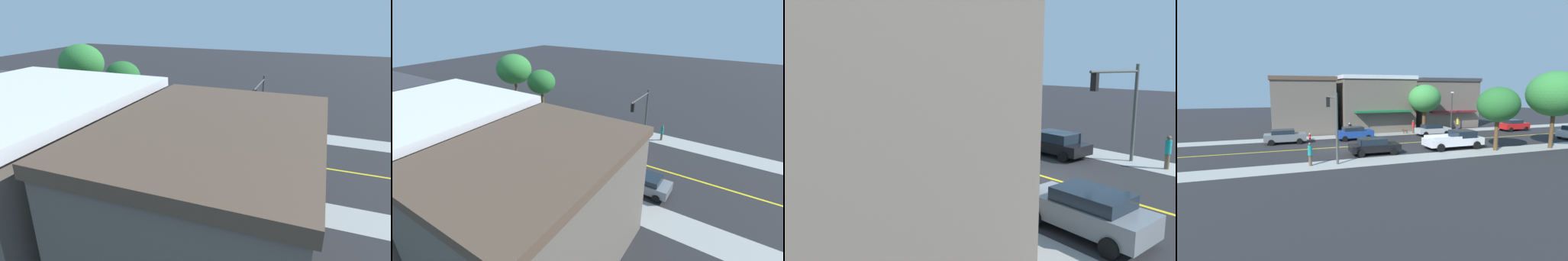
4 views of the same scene
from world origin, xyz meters
The scene contains 23 objects.
ground_plane centered at (0.00, 0.00, 0.00)m, with size 140.00×140.00×0.00m, color #262628.
sidewalk_left centered at (-6.41, 0.00, 0.00)m, with size 2.63×126.00×0.01m, color #9E9E99.
sidewalk_right centered at (6.41, 0.00, 0.00)m, with size 2.63×126.00×0.01m, color #9E9E99.
road_centerline_stripe centered at (0.00, 0.00, 0.00)m, with size 0.20×126.00×0.00m, color yellow.
street_tree_left_near centered at (-6.31, 13.40, 4.64)m, with size 4.38×4.38×6.54m.
street_tree_right_corner centered at (6.13, 14.52, 4.44)m, with size 3.92×3.92×6.14m.
street_tree_left_far centered at (6.93, 20.63, 5.45)m, with size 5.25×5.25×7.70m.
fire_hydrant centered at (-5.55, -2.15, 0.37)m, with size 0.44×0.24×0.75m.
parking_meter centered at (-5.86, 5.35, 0.90)m, with size 0.12×0.18×1.36m.
traffic_light_mast centered at (4.87, -1.10, 3.80)m, with size 4.70×0.32×5.65m.
street_lamp centered at (-6.07, 17.58, 3.50)m, with size 0.70×0.36×5.55m.
red_sedan_left_curb centered at (-3.74, 26.49, 0.83)m, with size 2.03×4.31×1.58m.
grey_sedan_left_curb centered at (-3.85, -4.98, 0.81)m, with size 2.04×4.40×1.53m.
white_sedan_right_curb centered at (3.89, 28.21, 0.83)m, with size 2.22×4.32×1.59m.
silver_sedan_left_curb centered at (-3.77, 13.30, 0.75)m, with size 2.00×4.48×1.40m.
blue_sedan_left_curb centered at (-3.74, 2.86, 0.81)m, with size 2.07×4.35×1.52m.
black_sedan_right_curb centered at (3.97, 2.74, 0.78)m, with size 2.11×4.61×1.50m.
white_pickup_truck centered at (4.09, 11.30, 0.90)m, with size 2.37×6.03×1.79m.
pedestrian_black_shirt centered at (-7.39, 3.14, 0.83)m, with size 0.33×0.33×1.57m.
pedestrian_yellow_shirt centered at (-7.11, 19.36, 0.93)m, with size 0.39×0.39×1.78m.
pedestrian_red_shirt centered at (-6.02, 11.63, 0.94)m, with size 0.37×0.37×1.78m.
pedestrian_teal_shirt centered at (6.21, -3.21, 0.99)m, with size 0.33×0.33×1.85m.
small_dog centered at (-6.26, 10.53, 0.39)m, with size 0.53×0.78×0.59m.
Camera 3 is at (-13.98, -11.60, 5.52)m, focal length 33.87 mm.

